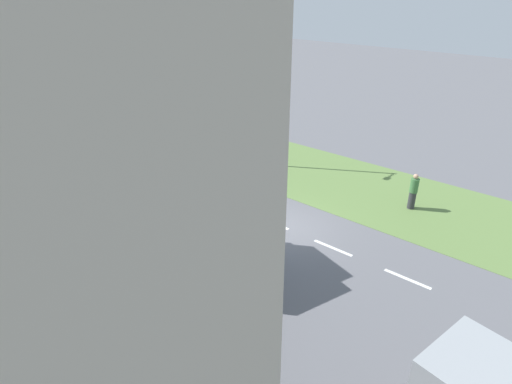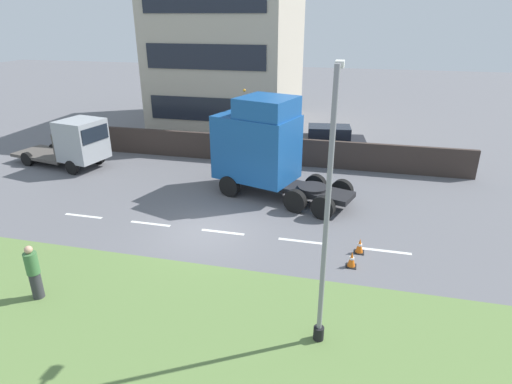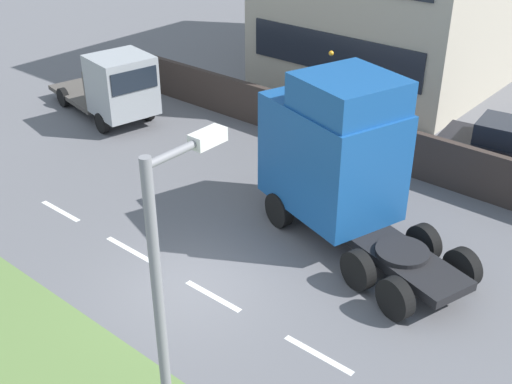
{
  "view_description": "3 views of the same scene",
  "coord_description": "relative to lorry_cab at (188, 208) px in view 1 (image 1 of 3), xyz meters",
  "views": [
    {
      "loc": [
        13.44,
        9.76,
        9.88
      ],
      "look_at": [
        0.04,
        -1.67,
        1.28
      ],
      "focal_mm": 30.0,
      "sensor_mm": 36.0,
      "label": 1
    },
    {
      "loc": [
        -14.63,
        -5.64,
        8.14
      ],
      "look_at": [
        -0.32,
        -2.16,
        2.04
      ],
      "focal_mm": 30.0,
      "sensor_mm": 36.0,
      "label": 2
    },
    {
      "loc": [
        -8.99,
        -9.67,
        10.02
      ],
      "look_at": [
        1.07,
        -1.2,
        2.69
      ],
      "focal_mm": 45.0,
      "sensor_mm": 36.0,
      "label": 3
    }
  ],
  "objects": [
    {
      "name": "lorry_cab",
      "position": [
        0.0,
        0.0,
        0.0
      ],
      "size": [
        4.33,
        6.96,
        4.86
      ],
      "rotation": [
        0.0,
        0.0,
        -0.31
      ],
      "color": "black",
      "rests_on": "ground"
    },
    {
      "name": "grass_verge",
      "position": [
        -10.43,
        1.28,
        -2.36
      ],
      "size": [
        7.0,
        44.0,
        0.01
      ],
      "color": "#607F42",
      "rests_on": "ground"
    },
    {
      "name": "traffic_cone_lead",
      "position": [
        -4.77,
        -4.82,
        -2.08
      ],
      "size": [
        0.36,
        0.36,
        0.58
      ],
      "color": "black",
      "rests_on": "ground"
    },
    {
      "name": "lane_markings",
      "position": [
        -4.43,
        0.58,
        -2.36
      ],
      "size": [
        0.16,
        14.6,
        0.0
      ],
      "color": "white",
      "rests_on": "ground"
    },
    {
      "name": "boundary_wall",
      "position": [
        4.57,
        1.28,
        -1.57
      ],
      "size": [
        0.25,
        24.0,
        1.6
      ],
      "color": "#382D28",
      "rests_on": "ground"
    },
    {
      "name": "ground_plane",
      "position": [
        -4.43,
        1.28,
        -2.37
      ],
      "size": [
        120.0,
        120.0,
        0.0
      ],
      "primitive_type": "plane",
      "color": "slate",
      "rests_on": "ground"
    },
    {
      "name": "lamp_post",
      "position": [
        -9.64,
        -3.83,
        1.04
      ],
      "size": [
        1.26,
        0.29,
        7.22
      ],
      "color": "black",
      "rests_on": "ground"
    },
    {
      "name": "traffic_cone_trailing",
      "position": [
        -5.81,
        -4.57,
        -2.08
      ],
      "size": [
        0.36,
        0.36,
        0.58
      ],
      "color": "black",
      "rests_on": "ground"
    },
    {
      "name": "pedestrian",
      "position": [
        -9.91,
        4.82,
        -1.47
      ],
      "size": [
        0.39,
        0.39,
        1.82
      ],
      "color": "#333338",
      "rests_on": "ground"
    }
  ]
}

